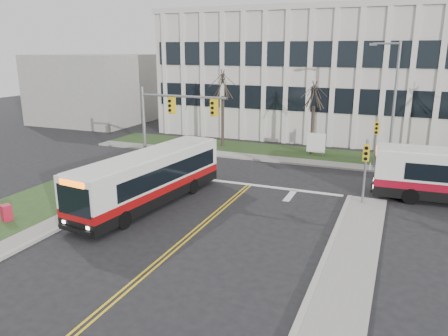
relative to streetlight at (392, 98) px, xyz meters
The scene contains 17 objects.
ground 18.81m from the streetlight, 116.37° to the right, with size 120.00×120.00×0.00m, color black.
sidewalk_west 26.49m from the streetlight, 125.34° to the right, with size 1.20×26.00×0.14m, color #9E9B93.
sidewalk_east 21.82m from the streetlight, 91.43° to the right, with size 2.00×26.00×0.14m, color #9E9B93.
sidewalk_cross 6.04m from the streetlight, 161.74° to the right, with size 44.00×1.60×0.14m, color #9E9B93.
building_lawn 6.23m from the streetlight, 149.29° to the left, with size 44.00×5.00×0.12m, color #29441D.
office_building 14.15m from the streetlight, 102.38° to the left, with size 40.00×16.00×12.00m, color beige.
building_annex 35.43m from the streetlight, 163.93° to the left, with size 12.00×12.00×8.00m, color #9E9B93.
mast_arm_signal 16.39m from the streetlight, 146.49° to the right, with size 6.11×0.38×6.20m.
signal_pole_near 9.72m from the streetlight, 95.10° to the right, with size 0.34×0.39×3.80m.
signal_pole_far 2.93m from the streetlight, 136.05° to the right, with size 0.34×0.39×3.80m.
streetlight is the anchor object (origin of this frame).
directory_sign 6.96m from the streetlight, 166.77° to the left, with size 1.50×0.12×2.00m.
tree_left 14.15m from the streetlight, behind, with size 1.80×1.80×7.70m.
tree_mid 6.36m from the streetlight, 161.65° to the left, with size 1.80×1.80×6.82m.
bus_main 18.64m from the streetlight, 131.56° to the right, with size 2.39×11.02×2.94m, color silver, non-canonical shape.
newspaper_box_blue 22.63m from the streetlight, 132.08° to the right, with size 0.50×0.45×0.95m, color navy.
newspaper_box_red 26.14m from the streetlight, 132.79° to the right, with size 0.50×0.45×0.95m, color #AD162C.
Camera 1 is at (8.84, -17.78, 8.61)m, focal length 35.00 mm.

